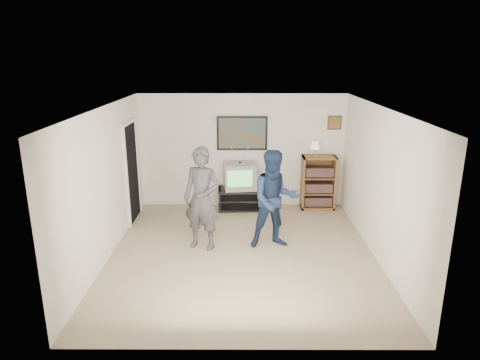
{
  "coord_description": "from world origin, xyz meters",
  "views": [
    {
      "loc": [
        -0.01,
        -6.71,
        3.31
      ],
      "look_at": [
        -0.04,
        0.58,
        1.15
      ],
      "focal_mm": 32.0,
      "sensor_mm": 36.0,
      "label": 1
    }
  ],
  "objects_px": {
    "person_short": "(275,200)",
    "person_tall": "(202,199)",
    "crt_television": "(240,176)",
    "bookshelf": "(318,182)",
    "media_stand": "(240,198)"
  },
  "relations": [
    {
      "from": "bookshelf",
      "to": "person_tall",
      "type": "bearing_deg",
      "value": -139.47
    },
    {
      "from": "person_short",
      "to": "person_tall",
      "type": "bearing_deg",
      "value": 174.02
    },
    {
      "from": "crt_television",
      "to": "person_short",
      "type": "distance_m",
      "value": 2.02
    },
    {
      "from": "media_stand",
      "to": "person_short",
      "type": "relative_size",
      "value": 0.56
    },
    {
      "from": "bookshelf",
      "to": "person_short",
      "type": "xyz_separation_m",
      "value": [
        -1.11,
        -1.97,
        0.29
      ]
    },
    {
      "from": "person_tall",
      "to": "media_stand",
      "type": "bearing_deg",
      "value": 90.03
    },
    {
      "from": "crt_television",
      "to": "bookshelf",
      "type": "height_order",
      "value": "bookshelf"
    },
    {
      "from": "media_stand",
      "to": "bookshelf",
      "type": "distance_m",
      "value": 1.76
    },
    {
      "from": "media_stand",
      "to": "crt_television",
      "type": "bearing_deg",
      "value": 176.78
    },
    {
      "from": "crt_television",
      "to": "bookshelf",
      "type": "bearing_deg",
      "value": -4.95
    },
    {
      "from": "person_tall",
      "to": "person_short",
      "type": "bearing_deg",
      "value": 20.81
    },
    {
      "from": "media_stand",
      "to": "bookshelf",
      "type": "xyz_separation_m",
      "value": [
        1.72,
        0.05,
        0.35
      ]
    },
    {
      "from": "media_stand",
      "to": "person_tall",
      "type": "distance_m",
      "value": 2.18
    },
    {
      "from": "media_stand",
      "to": "crt_television",
      "type": "distance_m",
      "value": 0.52
    },
    {
      "from": "bookshelf",
      "to": "person_tall",
      "type": "distance_m",
      "value": 3.13
    }
  ]
}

